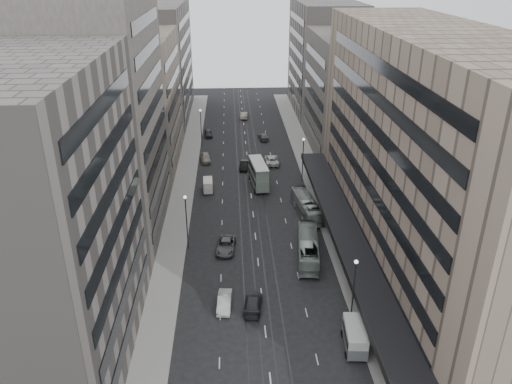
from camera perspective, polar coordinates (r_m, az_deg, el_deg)
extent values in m
plane|color=black|center=(61.77, 0.68, -12.04)|extent=(220.00, 220.00, 0.00)
cube|color=gray|center=(95.56, 6.43, 1.96)|extent=(4.00, 125.00, 0.15)
cube|color=gray|center=(94.71, -8.06, 1.65)|extent=(4.00, 125.00, 0.15)
cube|color=gray|center=(66.20, 19.23, 3.96)|extent=(15.00, 60.00, 30.00)
cube|color=black|center=(67.89, 10.45, -4.74)|extent=(4.40, 60.00, 0.50)
cube|color=#45413C|center=(107.22, 10.63, 10.97)|extent=(15.00, 28.00, 24.00)
cube|color=slate|center=(135.54, 7.82, 14.91)|extent=(15.00, 32.00, 28.00)
cube|color=slate|center=(50.20, -23.94, -3.59)|extent=(15.00, 28.00, 30.00)
cube|color=#45413C|center=(73.42, -17.42, 7.87)|extent=(15.00, 26.00, 34.00)
cube|color=gray|center=(100.02, -13.63, 10.00)|extent=(15.00, 28.00, 25.00)
cube|color=slate|center=(131.55, -11.30, 14.36)|extent=(15.00, 38.00, 28.00)
cylinder|color=#262628|center=(56.80, 11.04, -11.32)|extent=(0.16, 0.16, 8.00)
sphere|color=silver|center=(54.50, 11.39, -7.83)|extent=(0.44, 0.44, 0.44)
cylinder|color=#262628|center=(91.45, 5.36, 3.59)|extent=(0.16, 0.16, 8.00)
sphere|color=silver|center=(90.04, 5.47, 6.02)|extent=(0.44, 0.44, 0.44)
cylinder|color=#262628|center=(69.92, -7.92, -3.62)|extent=(0.16, 0.16, 8.00)
sphere|color=silver|center=(68.07, -8.12, -0.59)|extent=(0.44, 0.44, 0.44)
cylinder|color=#262628|center=(109.55, -6.29, 7.19)|extent=(0.16, 0.16, 8.00)
sphere|color=silver|center=(108.38, -6.39, 9.26)|extent=(0.44, 0.44, 0.44)
imported|color=gray|center=(68.85, 5.96, -6.32)|extent=(4.00, 11.57, 3.16)
imported|color=#95A19A|center=(80.18, 5.76, -1.58)|extent=(3.83, 11.04, 3.01)
cube|color=slate|center=(89.86, 0.28, 1.59)|extent=(3.30, 8.50, 2.12)
cube|color=slate|center=(89.09, 0.29, 2.76)|extent=(3.21, 8.16, 1.84)
cube|color=silver|center=(88.73, 0.29, 3.34)|extent=(3.30, 8.50, 0.11)
cylinder|color=black|center=(87.43, -0.11, 0.14)|extent=(0.37, 0.94, 0.92)
cylinder|color=black|center=(87.82, 1.37, 0.25)|extent=(0.37, 0.94, 0.92)
cylinder|color=black|center=(92.79, -0.75, 1.66)|extent=(0.37, 0.94, 0.92)
cylinder|color=black|center=(93.16, 0.65, 1.76)|extent=(0.37, 0.94, 0.92)
cube|color=#53585A|center=(55.58, 11.20, -16.21)|extent=(2.50, 5.10, 1.29)
cube|color=#BABBB6|center=(54.84, 11.30, -15.30)|extent=(2.45, 5.00, 1.01)
cylinder|color=black|center=(54.66, 10.27, -17.87)|extent=(0.27, 0.75, 0.74)
cylinder|color=black|center=(54.99, 12.51, -17.79)|extent=(0.27, 0.75, 0.74)
cylinder|color=black|center=(57.06, 9.84, -15.65)|extent=(0.27, 0.75, 0.74)
cylinder|color=black|center=(57.38, 11.96, -15.59)|extent=(0.27, 0.75, 0.74)
cube|color=beige|center=(88.34, -5.50, 0.56)|extent=(1.77, 3.64, 1.10)
cube|color=silver|center=(87.95, -5.53, 1.14)|extent=(1.74, 3.57, 0.86)
cylinder|color=black|center=(87.51, -6.00, -0.11)|extent=(0.19, 0.58, 0.57)
cylinder|color=black|center=(87.50, -4.95, -0.06)|extent=(0.19, 0.58, 0.57)
cylinder|color=black|center=(89.65, -6.01, 0.53)|extent=(0.19, 0.58, 0.57)
cylinder|color=black|center=(89.64, -4.98, 0.57)|extent=(0.19, 0.58, 0.57)
imported|color=beige|center=(60.11, -3.63, -12.40)|extent=(1.88, 4.61, 1.49)
imported|color=#565658|center=(70.62, -3.46, -6.12)|extent=(3.08, 5.69, 1.52)
imported|color=#2B2B2D|center=(59.83, -0.34, -12.56)|extent=(2.72, 5.27, 1.46)
imported|color=gray|center=(101.87, -5.77, 3.93)|extent=(2.37, 4.97, 1.64)
imported|color=black|center=(97.82, -1.33, 3.10)|extent=(2.07, 4.63, 1.48)
imported|color=silver|center=(100.28, 1.80, 3.69)|extent=(2.79, 5.82, 1.60)
imported|color=#575759|center=(114.20, 0.85, 6.34)|extent=(2.56, 5.02, 1.39)
imported|color=#2B2B2E|center=(117.04, -5.47, 6.73)|extent=(2.18, 4.59, 1.52)
imported|color=#B1AA92|center=(130.55, -1.37, 8.79)|extent=(2.01, 4.95, 1.60)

